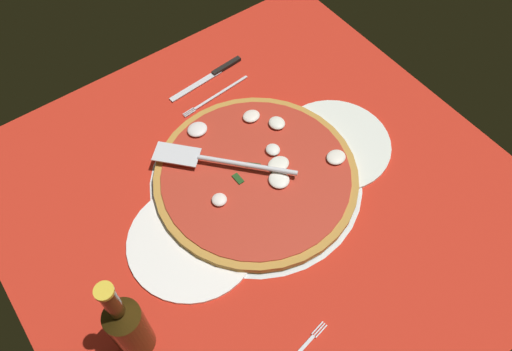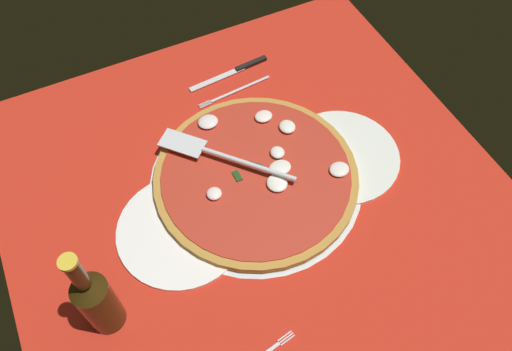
{
  "view_description": "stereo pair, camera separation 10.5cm",
  "coord_description": "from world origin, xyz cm",
  "px_view_note": "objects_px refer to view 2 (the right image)",
  "views": [
    {
      "loc": [
        -32.69,
        -42.53,
        89.44
      ],
      "look_at": [
        1.61,
        4.23,
        1.91
      ],
      "focal_mm": 35.92,
      "sensor_mm": 36.0,
      "label": 1
    },
    {
      "loc": [
        -23.7,
        -47.94,
        89.44
      ],
      "look_at": [
        1.61,
        4.23,
        1.91
      ],
      "focal_mm": 35.92,
      "sensor_mm": 36.0,
      "label": 2
    }
  ],
  "objects_px": {
    "dinner_plate_left": "(180,228)",
    "beer_bottle": "(96,300)",
    "pizza_server": "(222,155)",
    "pizza": "(257,175)",
    "dinner_plate_right": "(342,156)",
    "place_setting_far": "(235,82)"
  },
  "relations": [
    {
      "from": "dinner_plate_right",
      "to": "beer_bottle",
      "type": "relative_size",
      "value": 1.0
    },
    {
      "from": "dinner_plate_left",
      "to": "dinner_plate_right",
      "type": "distance_m",
      "value": 0.37
    },
    {
      "from": "beer_bottle",
      "to": "pizza",
      "type": "bearing_deg",
      "value": 22.57
    },
    {
      "from": "pizza_server",
      "to": "place_setting_far",
      "type": "bearing_deg",
      "value": -73.15
    },
    {
      "from": "pizza",
      "to": "beer_bottle",
      "type": "relative_size",
      "value": 1.71
    },
    {
      "from": "pizza_server",
      "to": "beer_bottle",
      "type": "xyz_separation_m",
      "value": [
        -0.31,
        -0.21,
        0.05
      ]
    },
    {
      "from": "dinner_plate_left",
      "to": "pizza_server",
      "type": "distance_m",
      "value": 0.17
    },
    {
      "from": "place_setting_far",
      "to": "beer_bottle",
      "type": "distance_m",
      "value": 0.61
    },
    {
      "from": "dinner_plate_left",
      "to": "beer_bottle",
      "type": "distance_m",
      "value": 0.23
    },
    {
      "from": "pizza",
      "to": "dinner_plate_left",
      "type": "bearing_deg",
      "value": -168.06
    },
    {
      "from": "pizza",
      "to": "beer_bottle",
      "type": "bearing_deg",
      "value": -157.43
    },
    {
      "from": "beer_bottle",
      "to": "place_setting_far",
      "type": "bearing_deg",
      "value": 44.01
    },
    {
      "from": "dinner_plate_right",
      "to": "beer_bottle",
      "type": "height_order",
      "value": "beer_bottle"
    },
    {
      "from": "pizza",
      "to": "dinner_plate_right",
      "type": "bearing_deg",
      "value": -8.42
    },
    {
      "from": "pizza_server",
      "to": "beer_bottle",
      "type": "relative_size",
      "value": 0.97
    },
    {
      "from": "beer_bottle",
      "to": "dinner_plate_right",
      "type": "bearing_deg",
      "value": 12.51
    },
    {
      "from": "dinner_plate_right",
      "to": "place_setting_far",
      "type": "bearing_deg",
      "value": 111.06
    },
    {
      "from": "dinner_plate_left",
      "to": "dinner_plate_right",
      "type": "xyz_separation_m",
      "value": [
        0.37,
        0.01,
        0.0
      ]
    },
    {
      "from": "dinner_plate_right",
      "to": "beer_bottle",
      "type": "bearing_deg",
      "value": -167.49
    },
    {
      "from": "pizza",
      "to": "beer_bottle",
      "type": "xyz_separation_m",
      "value": [
        -0.36,
        -0.15,
        0.07
      ]
    },
    {
      "from": "dinner_plate_right",
      "to": "pizza_server",
      "type": "relative_size",
      "value": 1.02
    },
    {
      "from": "pizza_server",
      "to": "place_setting_far",
      "type": "distance_m",
      "value": 0.25
    }
  ]
}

